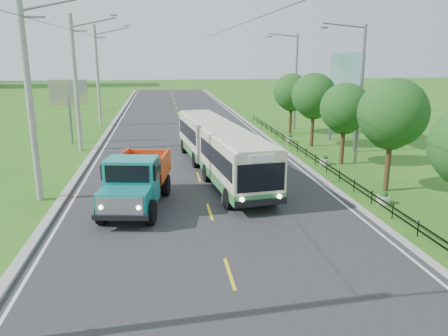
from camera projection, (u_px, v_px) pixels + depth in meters
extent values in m
plane|color=#2A6818|center=(230.00, 274.00, 14.63)|extent=(240.00, 240.00, 0.00)
cube|color=#28282B|center=(190.00, 150.00, 33.79)|extent=(14.00, 120.00, 0.02)
cube|color=#9E9E99|center=(94.00, 152.00, 32.78)|extent=(0.40, 120.00, 0.15)
cube|color=#9E9E99|center=(279.00, 146.00, 34.76)|extent=(0.30, 120.00, 0.10)
cube|color=silver|center=(102.00, 152.00, 32.87)|extent=(0.12, 120.00, 0.00)
cube|color=silver|center=(273.00, 147.00, 34.70)|extent=(0.12, 120.00, 0.00)
cube|color=yellow|center=(230.00, 273.00, 14.62)|extent=(0.12, 2.20, 0.00)
cube|color=black|center=(316.00, 160.00, 29.07)|extent=(0.04, 40.00, 0.60)
cylinder|color=gray|center=(30.00, 101.00, 20.85)|extent=(0.32, 0.32, 10.00)
cube|color=slate|center=(32.00, 17.00, 19.97)|extent=(1.20, 0.10, 0.10)
cylinder|color=gray|center=(76.00, 84.00, 32.35)|extent=(0.32, 0.32, 10.00)
cube|color=slate|center=(78.00, 31.00, 31.46)|extent=(1.20, 0.10, 0.10)
cube|color=slate|center=(114.00, 15.00, 31.55)|extent=(0.50, 0.18, 0.12)
cylinder|color=gray|center=(98.00, 77.00, 43.85)|extent=(0.32, 0.32, 10.00)
cube|color=slate|center=(100.00, 37.00, 42.96)|extent=(1.20, 0.10, 0.10)
cube|color=slate|center=(126.00, 26.00, 43.04)|extent=(0.50, 0.18, 0.12)
cylinder|color=#382314|center=(388.00, 160.00, 23.22)|extent=(0.28, 0.28, 3.36)
sphere|color=#164D17|center=(393.00, 113.00, 22.59)|extent=(3.60, 3.60, 3.60)
sphere|color=#164D17|center=(390.00, 125.00, 23.27)|extent=(2.64, 2.64, 2.64)
cylinder|color=#382314|center=(343.00, 142.00, 29.01)|extent=(0.28, 0.28, 3.02)
sphere|color=#164D17|center=(345.00, 108.00, 28.44)|extent=(3.24, 3.24, 3.24)
sphere|color=#164D17|center=(344.00, 117.00, 29.11)|extent=(2.38, 2.38, 2.38)
cylinder|color=#382314|center=(312.00, 126.00, 34.73)|extent=(0.28, 0.28, 3.25)
sphere|color=#164D17|center=(314.00, 95.00, 34.12)|extent=(3.48, 3.48, 3.48)
sphere|color=#164D17|center=(314.00, 103.00, 34.80)|extent=(2.55, 2.55, 2.55)
cylinder|color=#382314|center=(291.00, 117.00, 40.50)|extent=(0.28, 0.28, 3.08)
sphere|color=#164D17|center=(292.00, 92.00, 39.92)|extent=(3.30, 3.30, 3.30)
sphere|color=#164D17|center=(292.00, 98.00, 40.59)|extent=(2.42, 2.42, 2.42)
cylinder|color=slate|center=(360.00, 96.00, 28.40)|extent=(0.20, 0.20, 9.00)
cylinder|color=slate|center=(345.00, 25.00, 27.10)|extent=(2.80, 0.10, 0.34)
cube|color=slate|center=(324.00, 28.00, 26.96)|extent=(0.45, 0.16, 0.12)
cylinder|color=slate|center=(296.00, 83.00, 41.81)|extent=(0.20, 0.20, 9.00)
cylinder|color=slate|center=(283.00, 35.00, 40.51)|extent=(2.80, 0.10, 0.34)
cube|color=slate|center=(270.00, 37.00, 40.37)|extent=(0.45, 0.16, 0.12)
cylinder|color=silver|center=(383.00, 200.00, 21.51)|extent=(0.64, 0.64, 0.40)
sphere|color=#164D17|center=(383.00, 195.00, 21.45)|extent=(0.44, 0.44, 0.44)
cylinder|color=silver|center=(324.00, 162.00, 29.17)|extent=(0.64, 0.64, 0.40)
sphere|color=#164D17|center=(324.00, 158.00, 29.11)|extent=(0.44, 0.44, 0.44)
cylinder|color=silver|center=(290.00, 139.00, 36.84)|extent=(0.64, 0.64, 0.40)
sphere|color=#164D17|center=(290.00, 137.00, 36.78)|extent=(0.44, 0.44, 0.44)
cylinder|color=slate|center=(70.00, 119.00, 35.81)|extent=(0.20, 0.20, 4.00)
cube|color=yellow|center=(68.00, 92.00, 35.26)|extent=(3.00, 0.15, 2.00)
cylinder|color=slate|center=(357.00, 119.00, 32.46)|extent=(0.24, 0.24, 5.00)
cylinder|color=slate|center=(331.00, 111.00, 37.25)|extent=(0.24, 0.24, 5.00)
cube|color=#144C47|center=(346.00, 72.00, 34.02)|extent=(0.20, 6.00, 3.00)
cube|color=#327E41|center=(237.00, 179.00, 23.06)|extent=(3.29, 7.63, 0.54)
cube|color=beige|center=(238.00, 156.00, 22.76)|extent=(3.29, 7.63, 1.90)
cube|color=black|center=(238.00, 156.00, 22.75)|extent=(3.26, 7.04, 0.94)
cube|color=#327E41|center=(205.00, 148.00, 30.68)|extent=(3.23, 7.14, 0.54)
cube|color=beige|center=(205.00, 131.00, 30.37)|extent=(3.23, 7.14, 1.90)
cube|color=black|center=(205.00, 131.00, 30.37)|extent=(3.20, 6.55, 0.94)
cube|color=#4C4C4C|center=(218.00, 145.00, 26.75)|extent=(2.41, 1.24, 2.35)
cube|color=black|center=(261.00, 178.00, 19.32)|extent=(2.21, 0.31, 1.28)
cylinder|color=black|center=(229.00, 199.00, 20.69)|extent=(0.43, 1.05, 1.03)
cylinder|color=black|center=(273.00, 195.00, 21.23)|extent=(0.43, 1.05, 1.03)
cylinder|color=black|center=(207.00, 173.00, 25.21)|extent=(0.43, 1.05, 1.03)
cylinder|color=black|center=(243.00, 170.00, 25.76)|extent=(0.43, 1.05, 1.03)
cylinder|color=black|center=(195.00, 160.00, 28.35)|extent=(0.43, 1.05, 1.03)
cylinder|color=black|center=(229.00, 158.00, 28.90)|extent=(0.43, 1.05, 1.03)
cylinder|color=black|center=(184.00, 146.00, 32.60)|extent=(0.43, 1.05, 1.03)
cylinder|color=black|center=(213.00, 145.00, 33.14)|extent=(0.43, 1.05, 1.03)
cube|color=#168683|center=(124.00, 201.00, 18.46)|extent=(2.33, 1.76, 1.01)
cube|color=#168683|center=(132.00, 180.00, 19.80)|extent=(2.47, 1.97, 2.02)
cube|color=black|center=(132.00, 169.00, 19.68)|extent=(2.63, 1.71, 0.71)
cube|color=black|center=(137.00, 195.00, 20.83)|extent=(2.03, 6.14, 0.25)
cube|color=#DA4C14|center=(144.00, 165.00, 22.23)|extent=(2.81, 3.38, 1.31)
cylinder|color=black|center=(102.00, 212.00, 18.83)|extent=(0.54, 1.15, 1.11)
cylinder|color=black|center=(151.00, 212.00, 18.77)|extent=(0.54, 1.15, 1.11)
cylinder|color=black|center=(125.00, 185.00, 22.74)|extent=(0.54, 1.15, 1.11)
cylinder|color=black|center=(166.00, 185.00, 22.68)|extent=(0.54, 1.15, 1.11)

